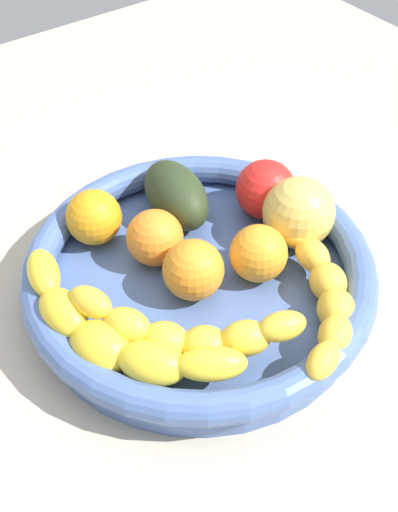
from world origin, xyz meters
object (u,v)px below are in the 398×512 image
(orange_mid_left, at_px, (259,253))
(tomato_red, at_px, (265,190))
(banana_arching_top, at_px, (109,335))
(avocado_dark, at_px, (176,195))
(fruit_bowl, at_px, (199,275))
(banana_draped_left, at_px, (323,293))
(orange_front, at_px, (193,270))
(orange_mid_right, at_px, (155,238))
(orange_rear, at_px, (94,217))
(apple_yellow, at_px, (299,213))
(banana_draped_right, at_px, (186,334))

(orange_mid_left, distance_m, tomato_red, 0.09)
(banana_arching_top, distance_m, avocado_dark, 0.19)
(fruit_bowl, bearing_deg, avocado_dark, -111.42)
(banana_draped_left, bearing_deg, orange_front, -47.91)
(orange_front, height_order, orange_mid_right, orange_front)
(orange_front, distance_m, orange_mid_left, 0.06)
(orange_mid_left, height_order, orange_mid_right, same)
(orange_mid_left, bearing_deg, orange_rear, -53.64)
(orange_front, relative_size, orange_mid_left, 1.04)
(apple_yellow, bearing_deg, orange_front, -1.72)
(orange_mid_left, xyz_separation_m, orange_rear, (0.10, -0.13, 0.00))
(banana_arching_top, bearing_deg, banana_draped_right, 142.40)
(banana_draped_right, height_order, tomato_red, tomato_red)
(orange_mid_left, relative_size, tomato_red, 0.88)
(orange_mid_left, bearing_deg, banana_arching_top, -0.05)
(orange_front, bearing_deg, orange_rear, -72.45)
(banana_draped_left, height_order, apple_yellow, apple_yellow)
(banana_draped_left, relative_size, orange_front, 2.91)
(orange_mid_right, relative_size, apple_yellow, 0.77)
(orange_front, bearing_deg, apple_yellow, 178.28)
(orange_mid_right, relative_size, orange_rear, 0.99)
(orange_mid_right, distance_m, apple_yellow, 0.14)
(tomato_red, relative_size, avocado_dark, 0.64)
(banana_draped_left, distance_m, orange_mid_left, 0.07)
(fruit_bowl, relative_size, orange_mid_right, 6.02)
(orange_mid_right, height_order, tomato_red, tomato_red)
(tomato_red, xyz_separation_m, apple_yellow, (0.00, 0.05, 0.00))
(orange_rear, distance_m, apple_yellow, 0.20)
(orange_mid_right, bearing_deg, orange_mid_left, 131.70)
(apple_yellow, bearing_deg, banana_draped_right, 17.08)
(banana_draped_right, bearing_deg, fruit_bowl, -132.97)
(banana_draped_left, bearing_deg, orange_mid_right, -59.98)
(banana_draped_right, bearing_deg, orange_front, -130.44)
(fruit_bowl, bearing_deg, tomato_red, -161.72)
(banana_draped_right, bearing_deg, banana_arching_top, -37.60)
(orange_rear, distance_m, avocado_dark, 0.09)
(banana_draped_right, relative_size, apple_yellow, 2.22)
(banana_draped_right, relative_size, tomato_red, 2.56)
(orange_mid_left, xyz_separation_m, orange_mid_right, (0.07, -0.07, 0.00))
(banana_draped_left, bearing_deg, banana_draped_right, -13.54)
(banana_draped_right, xyz_separation_m, banana_arching_top, (0.05, -0.04, -0.00))
(banana_draped_right, bearing_deg, orange_rear, -93.78)
(banana_draped_left, relative_size, banana_arching_top, 0.73)
(banana_draped_left, bearing_deg, orange_rear, -60.42)
(orange_front, bearing_deg, tomato_red, -159.49)
(banana_arching_top, distance_m, orange_mid_left, 0.16)
(banana_draped_left, xyz_separation_m, orange_rear, (0.12, -0.20, 0.00))
(tomato_red, bearing_deg, orange_rear, -23.30)
(fruit_bowl, distance_m, banana_draped_right, 0.10)
(avocado_dark, bearing_deg, apple_yellow, 127.24)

